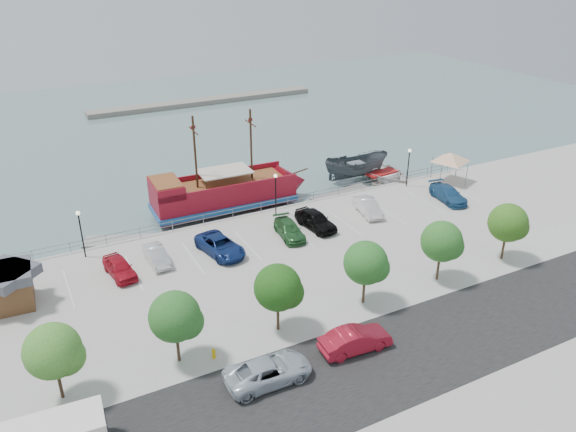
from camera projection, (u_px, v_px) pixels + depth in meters
name	position (u px, v px, depth m)	size (l,w,h in m)	color
ground	(308.00, 253.00, 50.22)	(160.00, 160.00, 0.00)	slate
land_slab	(482.00, 401.00, 33.23)	(100.00, 58.00, 1.20)	#A8A49B
street	(427.00, 345.00, 36.97)	(100.00, 8.00, 0.04)	black
sidewalk	(374.00, 299.00, 41.77)	(100.00, 4.00, 0.05)	#A3A29E
seawall_railing	(270.00, 205.00, 55.80)	(50.00, 0.06, 1.00)	gray
far_shore	(204.00, 101.00, 98.24)	(40.00, 3.00, 0.80)	gray
pirate_ship	(235.00, 192.00, 58.17)	(17.14, 5.25, 10.75)	maroon
patrol_boat	(356.00, 169.00, 65.08)	(2.91, 7.73, 2.99)	#434B50
speedboat	(383.00, 175.00, 65.19)	(5.61, 7.85, 1.63)	white
dock_west	(126.00, 242.00, 51.63)	(7.50, 2.14, 0.43)	gray
dock_mid	(342.00, 195.00, 61.39)	(7.35, 2.10, 0.42)	slate
dock_east	(401.00, 182.00, 64.77)	(6.89, 1.97, 0.39)	slate
shed	(7.00, 287.00, 40.40)	(3.83, 3.83, 2.98)	brown
canopy_tent	(451.00, 153.00, 61.35)	(6.12, 6.12, 3.91)	slate
street_van	(269.00, 371.00, 33.59)	(2.49, 5.39, 1.50)	silver
street_sedan	(355.00, 340.00, 36.19)	(1.67, 4.79, 1.58)	#AC162A
fire_hydrant	(214.00, 353.00, 35.57)	(0.26, 0.26, 0.76)	#E6B30B
lamp_post_left	(80.00, 226.00, 46.24)	(0.36, 0.36, 4.28)	black
lamp_post_mid	(276.00, 187.00, 53.72)	(0.36, 0.36, 4.28)	black
lamp_post_right	(409.00, 161.00, 60.37)	(0.36, 0.36, 4.28)	black
tree_a	(56.00, 352.00, 31.21)	(3.30, 3.20, 5.00)	#473321
tree_b	(178.00, 318.00, 34.12)	(3.30, 3.20, 5.00)	#473321
tree_c	(280.00, 289.00, 37.03)	(3.30, 3.20, 5.00)	#473321
tree_d	(368.00, 264.00, 39.94)	(3.30, 3.20, 5.00)	#473321
tree_e	(444.00, 243.00, 42.85)	(3.30, 3.20, 5.00)	#473321
tree_f	(510.00, 224.00, 45.76)	(3.30, 3.20, 5.00)	#473321
parked_car_a	(120.00, 267.00, 44.51)	(1.72, 4.26, 1.45)	#B01221
parked_car_b	(157.00, 256.00, 46.34)	(1.41, 4.05, 1.33)	silver
parked_car_c	(220.00, 245.00, 47.77)	(2.46, 5.33, 1.48)	navy
parked_car_d	(289.00, 230.00, 50.59)	(1.89, 4.65, 1.35)	#275C2B
parked_car_e	(316.00, 220.00, 52.08)	(1.96, 4.87, 1.66)	black
parked_car_f	(368.00, 207.00, 54.93)	(1.55, 4.45, 1.46)	silver
parked_car_h	(448.00, 194.00, 57.81)	(2.05, 5.03, 1.46)	#235484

